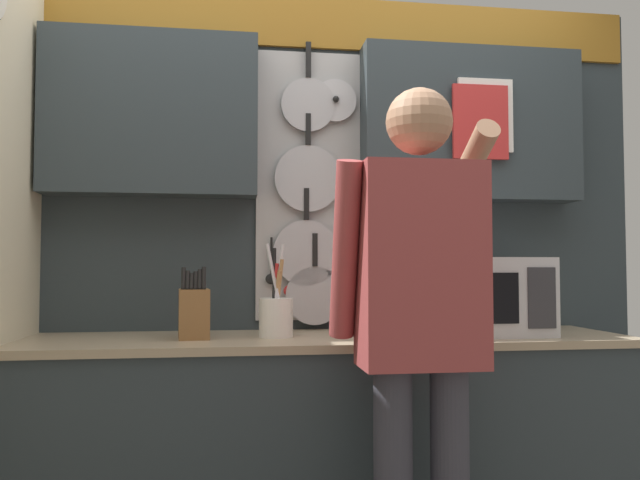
% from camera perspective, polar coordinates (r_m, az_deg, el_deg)
% --- Properties ---
extents(base_cabinet_counter, '(2.29, 0.59, 0.89)m').
position_cam_1_polar(base_cabinet_counter, '(2.51, 0.99, -18.98)').
color(base_cabinet_counter, '#2D383D').
rests_on(base_cabinet_counter, ground_plane).
extents(back_wall_unit, '(2.86, 0.23, 2.33)m').
position_cam_1_polar(back_wall_unit, '(2.68, 0.26, 3.75)').
color(back_wall_unit, '#2D383D').
rests_on(back_wall_unit, ground_plane).
extents(microwave, '(0.49, 0.38, 0.30)m').
position_cam_1_polar(microwave, '(2.55, 14.22, -4.98)').
color(microwave, silver).
rests_on(microwave, base_cabinet_counter).
extents(knife_block, '(0.12, 0.16, 0.27)m').
position_cam_1_polar(knife_block, '(2.37, -11.46, -6.52)').
color(knife_block, brown).
rests_on(knife_block, base_cabinet_counter).
extents(utensil_crock, '(0.13, 0.13, 0.35)m').
position_cam_1_polar(utensil_crock, '(2.37, -4.04, -6.75)').
color(utensil_crock, white).
rests_on(utensil_crock, base_cabinet_counter).
extents(person, '(0.54, 0.61, 1.72)m').
position_cam_1_polar(person, '(1.98, 9.08, -6.12)').
color(person, '#383842').
rests_on(person, ground_plane).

